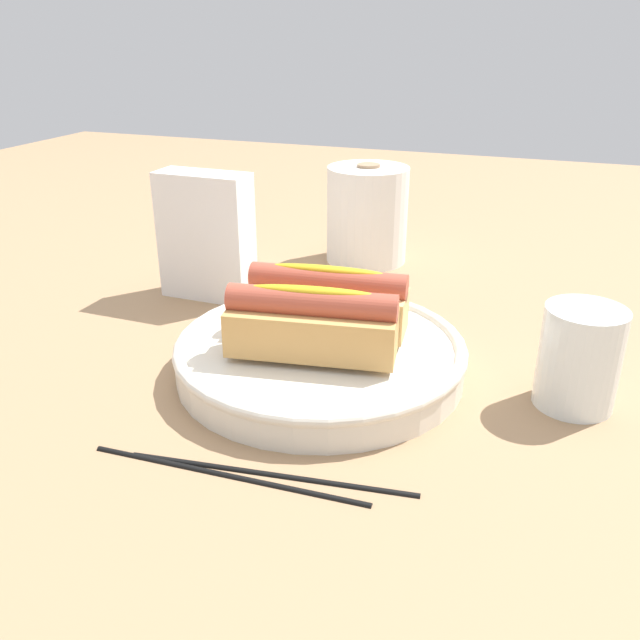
{
  "coord_description": "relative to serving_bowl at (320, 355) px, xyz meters",
  "views": [
    {
      "loc": [
        0.2,
        -0.53,
        0.3
      ],
      "look_at": [
        0.01,
        -0.0,
        0.05
      ],
      "focal_mm": 37.29,
      "sensor_mm": 36.0,
      "label": 1
    }
  ],
  "objects": [
    {
      "name": "ground_plane",
      "position": [
        -0.01,
        0.0,
        -0.02
      ],
      "size": [
        2.4,
        2.4,
        0.0
      ],
      "primitive_type": "plane",
      "color": "#9E7A56"
    },
    {
      "name": "serving_bowl",
      "position": [
        0.0,
        0.0,
        0.0
      ],
      "size": [
        0.27,
        0.27,
        0.03
      ],
      "color": "silver",
      "rests_on": "ground_plane"
    },
    {
      "name": "hotdog_front",
      "position": [
        0.0,
        -0.03,
        0.04
      ],
      "size": [
        0.16,
        0.07,
        0.06
      ],
      "color": "tan",
      "rests_on": "serving_bowl"
    },
    {
      "name": "hotdog_back",
      "position": [
        -0.0,
        0.03,
        0.04
      ],
      "size": [
        0.15,
        0.06,
        0.06
      ],
      "color": "#DBB270",
      "rests_on": "serving_bowl"
    },
    {
      "name": "water_glass",
      "position": [
        0.23,
        0.02,
        0.02
      ],
      "size": [
        0.07,
        0.07,
        0.09
      ],
      "color": "white",
      "rests_on": "ground_plane"
    },
    {
      "name": "paper_towel_roll",
      "position": [
        -0.05,
        0.33,
        0.05
      ],
      "size": [
        0.11,
        0.11,
        0.13
      ],
      "color": "white",
      "rests_on": "ground_plane"
    },
    {
      "name": "napkin_box",
      "position": [
        -0.19,
        0.14,
        0.06
      ],
      "size": [
        0.11,
        0.05,
        0.15
      ],
      "primitive_type": "cube",
      "rotation": [
        0.0,
        0.0,
        -0.02
      ],
      "color": "white",
      "rests_on": "ground_plane"
    },
    {
      "name": "chopstick_near",
      "position": [
        0.02,
        -0.16,
        -0.02
      ],
      "size": [
        0.22,
        0.03,
        0.01
      ],
      "primitive_type": "cylinder",
      "rotation": [
        0.0,
        1.57,
        0.12
      ],
      "color": "black",
      "rests_on": "ground_plane"
    },
    {
      "name": "chopstick_far",
      "position": [
        -0.01,
        -0.17,
        -0.02
      ],
      "size": [
        0.22,
        0.01,
        0.01
      ],
      "primitive_type": "cylinder",
      "rotation": [
        0.0,
        1.57,
        0.04
      ],
      "color": "black",
      "rests_on": "ground_plane"
    }
  ]
}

